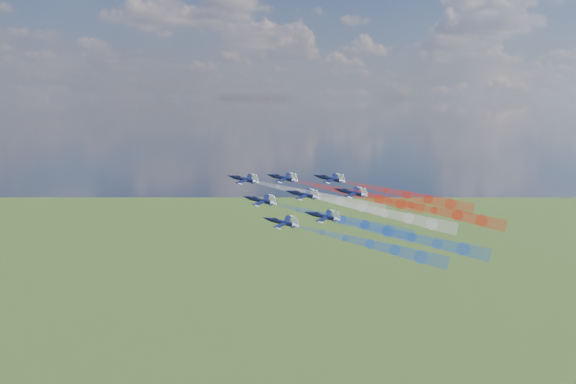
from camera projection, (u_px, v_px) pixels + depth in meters
jet_lead at (244, 179)px, 183.14m from camera, size 13.15×13.68×6.09m
trail_lead at (319, 196)px, 174.38m from camera, size 24.68×32.67×9.62m
jet_inner_left at (261, 201)px, 171.66m from camera, size 13.15×13.68×6.09m
trail_inner_left at (342, 220)px, 162.90m from camera, size 24.68×32.67×9.62m
jet_inner_right at (283, 178)px, 187.22m from camera, size 13.15×13.68×6.09m
trail_inner_right at (358, 194)px, 178.46m from camera, size 24.68×32.67×9.62m
jet_outer_left at (282, 222)px, 160.79m from camera, size 13.15×13.68×6.09m
trail_outer_left at (370, 244)px, 152.03m from camera, size 24.68×32.67×9.62m
jet_center_third at (303, 195)px, 174.61m from camera, size 13.15×13.68×6.09m
trail_center_third at (385, 213)px, 165.85m from camera, size 24.68×32.67×9.62m
jet_outer_right at (330, 179)px, 189.16m from camera, size 13.15×13.68×6.09m
trail_outer_right at (407, 195)px, 180.40m from camera, size 24.68×32.67×9.62m
jet_rear_left at (323, 216)px, 163.85m from camera, size 13.15×13.68×6.09m
trail_rear_left at (412, 237)px, 155.09m from camera, size 24.68×32.67×9.62m
jet_rear_right at (352, 193)px, 178.35m from camera, size 13.15×13.68×6.09m
trail_rear_right at (434, 210)px, 169.59m from camera, size 24.68×32.67×9.62m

